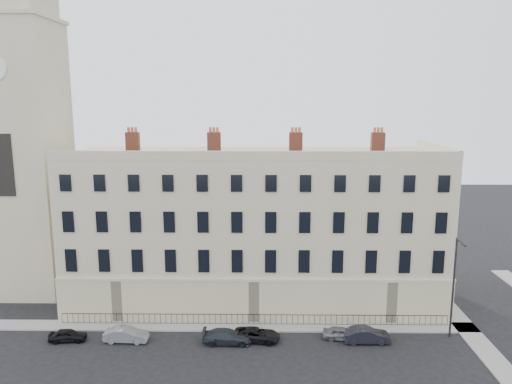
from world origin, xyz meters
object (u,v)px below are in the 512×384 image
(car_e, at_px, (342,333))
(car_a, at_px, (68,335))
(car_d, at_px, (257,335))
(car_f, at_px, (366,335))
(car_b, at_px, (126,335))
(streetlamp, at_px, (454,283))
(car_c, at_px, (227,337))

(car_e, bearing_deg, car_a, 100.78)
(car_d, xyz_separation_m, car_f, (9.27, -0.18, 0.10))
(car_b, height_order, streetlamp, streetlamp)
(car_d, relative_size, car_e, 1.23)
(car_d, xyz_separation_m, car_e, (7.27, 0.31, 0.00))
(car_b, height_order, car_e, car_b)
(car_c, xyz_separation_m, car_e, (9.75, 0.78, -0.05))
(streetlamp, bearing_deg, car_d, -177.73)
(car_a, distance_m, car_f, 25.29)
(streetlamp, bearing_deg, car_c, -176.70)
(car_a, relative_size, car_c, 0.75)
(car_f, relative_size, streetlamp, 0.45)
(car_d, height_order, car_e, same)
(car_a, xyz_separation_m, streetlamp, (32.72, 1.16, 4.38))
(car_c, distance_m, streetlamp, 19.71)
(car_a, xyz_separation_m, car_e, (23.29, 0.60, 0.02))
(car_a, bearing_deg, car_f, -95.21)
(car_a, bearing_deg, car_b, -95.46)
(car_b, distance_m, car_e, 18.32)
(car_c, relative_size, car_f, 1.04)
(car_a, bearing_deg, car_e, -93.99)
(car_a, distance_m, car_e, 23.29)
(car_c, bearing_deg, car_b, 89.99)
(car_f, bearing_deg, streetlamp, -82.63)
(car_a, relative_size, streetlamp, 0.35)
(car_e, xyz_separation_m, streetlamp, (9.44, 0.57, 4.36))
(car_d, height_order, car_f, car_f)
(car_c, distance_m, car_d, 2.53)
(car_b, xyz_separation_m, car_d, (11.04, 0.29, -0.07))
(car_b, bearing_deg, car_e, -86.40)
(car_f, height_order, streetlamp, streetlamp)
(car_f, xyz_separation_m, streetlamp, (7.44, 1.06, 4.26))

